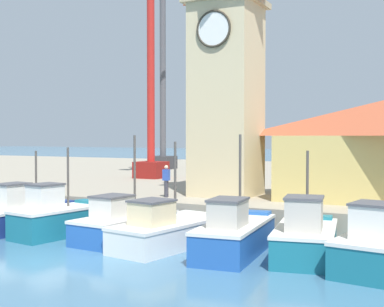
{
  "coord_description": "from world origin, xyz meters",
  "views": [
    {
      "loc": [
        12.78,
        -14.06,
        4.39
      ],
      "look_at": [
        0.99,
        9.54,
        3.5
      ],
      "focal_mm": 50.0,
      "sensor_mm": 36.0,
      "label": 1
    }
  ],
  "objects_px": {
    "fishing_boat_center": "(125,224)",
    "port_crane_far": "(153,69)",
    "fishing_boat_right_inner": "(235,234)",
    "port_crane_near": "(165,75)",
    "fishing_boat_left_inner": "(25,214)",
    "fishing_boat_far_right": "(380,247)",
    "clock_tower": "(227,61)",
    "fishing_boat_mid_right": "(165,231)",
    "dock_worker_near_tower": "(166,181)",
    "fishing_boat_right_outer": "(306,237)",
    "fishing_boat_mid_left": "(58,218)"
  },
  "relations": [
    {
      "from": "fishing_boat_center",
      "to": "port_crane_far",
      "type": "height_order",
      "value": "port_crane_far"
    },
    {
      "from": "fishing_boat_right_inner",
      "to": "port_crane_near",
      "type": "relative_size",
      "value": 0.23
    },
    {
      "from": "fishing_boat_center",
      "to": "fishing_boat_right_inner",
      "type": "relative_size",
      "value": 0.96
    },
    {
      "from": "fishing_boat_left_inner",
      "to": "fishing_boat_center",
      "type": "relative_size",
      "value": 0.93
    },
    {
      "from": "fishing_boat_far_right",
      "to": "clock_tower",
      "type": "height_order",
      "value": "clock_tower"
    },
    {
      "from": "fishing_boat_center",
      "to": "fishing_boat_far_right",
      "type": "distance_m",
      "value": 10.3
    },
    {
      "from": "fishing_boat_mid_right",
      "to": "fishing_boat_center",
      "type": "bearing_deg",
      "value": 162.77
    },
    {
      "from": "fishing_boat_left_inner",
      "to": "dock_worker_near_tower",
      "type": "bearing_deg",
      "value": 45.59
    },
    {
      "from": "fishing_boat_right_inner",
      "to": "port_crane_near",
      "type": "bearing_deg",
      "value": 124.3
    },
    {
      "from": "fishing_boat_center",
      "to": "port_crane_near",
      "type": "bearing_deg",
      "value": 115.98
    },
    {
      "from": "fishing_boat_left_inner",
      "to": "fishing_boat_right_outer",
      "type": "height_order",
      "value": "fishing_boat_right_outer"
    },
    {
      "from": "fishing_boat_far_right",
      "to": "port_crane_far",
      "type": "xyz_separation_m",
      "value": [
        -17.92,
        15.74,
        8.52
      ]
    },
    {
      "from": "port_crane_near",
      "to": "port_crane_far",
      "type": "height_order",
      "value": "port_crane_near"
    },
    {
      "from": "fishing_boat_far_right",
      "to": "dock_worker_near_tower",
      "type": "xyz_separation_m",
      "value": [
        -10.93,
        5.24,
        1.35
      ]
    },
    {
      "from": "fishing_boat_right_inner",
      "to": "clock_tower",
      "type": "height_order",
      "value": "clock_tower"
    },
    {
      "from": "fishing_boat_far_right",
      "to": "port_crane_near",
      "type": "height_order",
      "value": "port_crane_near"
    },
    {
      "from": "fishing_boat_center",
      "to": "fishing_boat_far_right",
      "type": "bearing_deg",
      "value": -2.86
    },
    {
      "from": "clock_tower",
      "to": "port_crane_near",
      "type": "distance_m",
      "value": 22.69
    },
    {
      "from": "clock_tower",
      "to": "fishing_boat_center",
      "type": "bearing_deg",
      "value": -103.86
    },
    {
      "from": "fishing_boat_center",
      "to": "fishing_boat_right_inner",
      "type": "bearing_deg",
      "value": -5.25
    },
    {
      "from": "fishing_boat_mid_right",
      "to": "fishing_boat_right_inner",
      "type": "distance_m",
      "value": 2.83
    },
    {
      "from": "dock_worker_near_tower",
      "to": "fishing_boat_right_outer",
      "type": "bearing_deg",
      "value": -29.65
    },
    {
      "from": "fishing_boat_center",
      "to": "fishing_boat_mid_right",
      "type": "relative_size",
      "value": 1.01
    },
    {
      "from": "dock_worker_near_tower",
      "to": "fishing_boat_center",
      "type": "bearing_deg",
      "value": -82.27
    },
    {
      "from": "fishing_boat_right_outer",
      "to": "port_crane_far",
      "type": "distance_m",
      "value": 23.24
    },
    {
      "from": "fishing_boat_left_inner",
      "to": "dock_worker_near_tower",
      "type": "xyz_separation_m",
      "value": [
        4.77,
        4.87,
        1.39
      ]
    },
    {
      "from": "fishing_boat_mid_right",
      "to": "port_crane_far",
      "type": "height_order",
      "value": "port_crane_far"
    },
    {
      "from": "fishing_boat_left_inner",
      "to": "fishing_boat_right_outer",
      "type": "distance_m",
      "value": 13.1
    },
    {
      "from": "dock_worker_near_tower",
      "to": "fishing_boat_mid_left",
      "type": "bearing_deg",
      "value": -114.81
    },
    {
      "from": "fishing_boat_center",
      "to": "dock_worker_near_tower",
      "type": "distance_m",
      "value": 4.98
    },
    {
      "from": "port_crane_far",
      "to": "fishing_boat_left_inner",
      "type": "bearing_deg",
      "value": -81.74
    },
    {
      "from": "fishing_boat_far_right",
      "to": "port_crane_near",
      "type": "bearing_deg",
      "value": 131.45
    },
    {
      "from": "fishing_boat_left_inner",
      "to": "fishing_boat_mid_right",
      "type": "relative_size",
      "value": 0.95
    },
    {
      "from": "fishing_boat_far_right",
      "to": "dock_worker_near_tower",
      "type": "relative_size",
      "value": 3.02
    },
    {
      "from": "fishing_boat_mid_left",
      "to": "fishing_boat_far_right",
      "type": "xyz_separation_m",
      "value": [
        13.38,
        0.06,
        -0.04
      ]
    },
    {
      "from": "fishing_boat_left_inner",
      "to": "port_crane_near",
      "type": "relative_size",
      "value": 0.21
    },
    {
      "from": "fishing_boat_center",
      "to": "port_crane_far",
      "type": "relative_size",
      "value": 0.24
    },
    {
      "from": "dock_worker_near_tower",
      "to": "fishing_boat_mid_right",
      "type": "bearing_deg",
      "value": -61.32
    },
    {
      "from": "fishing_boat_mid_left",
      "to": "fishing_boat_right_inner",
      "type": "relative_size",
      "value": 0.84
    },
    {
      "from": "fishing_boat_mid_right",
      "to": "fishing_boat_left_inner",
      "type": "bearing_deg",
      "value": 175.68
    },
    {
      "from": "fishing_boat_left_inner",
      "to": "fishing_boat_right_inner",
      "type": "relative_size",
      "value": 0.9
    },
    {
      "from": "fishing_boat_mid_left",
      "to": "fishing_boat_center",
      "type": "relative_size",
      "value": 0.87
    },
    {
      "from": "fishing_boat_mid_left",
      "to": "fishing_boat_far_right",
      "type": "height_order",
      "value": "fishing_boat_mid_left"
    },
    {
      "from": "fishing_boat_mid_left",
      "to": "fishing_boat_right_outer",
      "type": "bearing_deg",
      "value": 2.95
    },
    {
      "from": "fishing_boat_mid_right",
      "to": "fishing_boat_right_inner",
      "type": "height_order",
      "value": "fishing_boat_right_inner"
    },
    {
      "from": "port_crane_far",
      "to": "dock_worker_near_tower",
      "type": "relative_size",
      "value": 13.37
    },
    {
      "from": "port_crane_near",
      "to": "port_crane_far",
      "type": "relative_size",
      "value": 1.07
    },
    {
      "from": "fishing_boat_right_inner",
      "to": "port_crane_far",
      "type": "distance_m",
      "value": 21.98
    },
    {
      "from": "fishing_boat_right_outer",
      "to": "fishing_boat_mid_right",
      "type": "bearing_deg",
      "value": -172.48
    },
    {
      "from": "fishing_boat_mid_right",
      "to": "fishing_boat_right_outer",
      "type": "height_order",
      "value": "fishing_boat_mid_right"
    }
  ]
}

